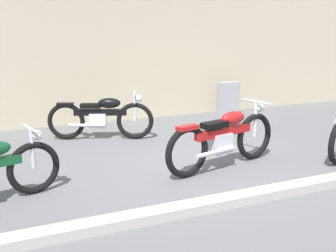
# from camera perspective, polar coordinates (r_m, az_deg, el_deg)

# --- Properties ---
(ground_plane) EXTENTS (40.00, 40.00, 0.00)m
(ground_plane) POSITION_cam_1_polar(r_m,az_deg,el_deg) (6.44, 4.40, -5.81)
(ground_plane) COLOR slate
(building_wall) EXTENTS (18.00, 0.30, 3.47)m
(building_wall) POSITION_cam_1_polar(r_m,az_deg,el_deg) (9.63, -6.24, 11.20)
(building_wall) COLOR beige
(building_wall) RESTS_ON ground_plane
(curb_strip) EXTENTS (18.00, 0.24, 0.12)m
(curb_strip) POSITION_cam_1_polar(r_m,az_deg,el_deg) (5.32, 11.46, -9.71)
(curb_strip) COLOR #B7B2A8
(curb_strip) RESTS_ON ground_plane
(stone_marker) EXTENTS (0.54, 0.23, 0.85)m
(stone_marker) POSITION_cam_1_polar(r_m,az_deg,el_deg) (10.11, 8.45, 3.76)
(stone_marker) COLOR #9E9EA3
(stone_marker) RESTS_ON ground_plane
(helmet) EXTENTS (0.29, 0.29, 0.29)m
(helmet) POSITION_cam_1_polar(r_m,az_deg,el_deg) (8.39, 7.15, -0.21)
(helmet) COLOR maroon
(helmet) RESTS_ON ground_plane
(motorcycle_black) EXTENTS (1.96, 0.96, 0.93)m
(motorcycle_black) POSITION_cam_1_polar(r_m,az_deg,el_deg) (8.00, -9.38, 1.26)
(motorcycle_black) COLOR black
(motorcycle_black) RESTS_ON ground_plane
(motorcycle_red) EXTENTS (2.18, 0.77, 1.00)m
(motorcycle_red) POSITION_cam_1_polar(r_m,az_deg,el_deg) (6.34, 7.93, -1.67)
(motorcycle_red) COLOR black
(motorcycle_red) RESTS_ON ground_plane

